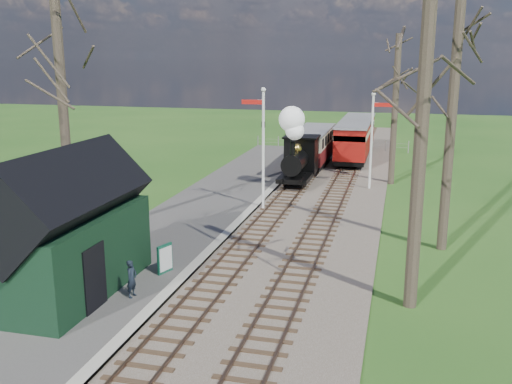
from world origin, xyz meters
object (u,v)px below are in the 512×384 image
at_px(person, 132,279).
at_px(semaphore_near, 262,140).
at_px(locomotive, 297,151).
at_px(red_carriage_a, 353,143).
at_px(sign_board, 165,259).
at_px(station_shed, 66,231).
at_px(bench, 97,286).
at_px(red_carriage_b, 358,133).
at_px(coach, 313,145).
at_px(semaphore_far, 373,133).

bearing_deg(person, semaphore_near, -0.21).
relative_size(locomotive, red_carriage_a, 0.84).
xyz_separation_m(locomotive, sign_board, (-1.92, -15.61, -1.46)).
height_order(station_shed, bench, station_shed).
relative_size(red_carriage_b, person, 4.64).
relative_size(semaphore_near, coach, 0.82).
bearing_deg(person, station_shed, 98.44).
xyz_separation_m(station_shed, coach, (4.30, 23.96, -0.67)).
relative_size(station_shed, red_carriage_b, 1.11).
xyz_separation_m(sign_board, person, (-0.20, -2.20, 0.09)).
relative_size(station_shed, person, 5.15).
height_order(red_carriage_b, person, red_carriage_b).
xyz_separation_m(semaphore_far, sign_board, (-6.30, -15.72, -2.63)).
distance_m(locomotive, coach, 6.10).
height_order(station_shed, semaphore_far, semaphore_far).
distance_m(coach, bench, 24.32).
distance_m(semaphore_near, coach, 12.15).
bearing_deg(locomotive, semaphore_far, 1.43).
bearing_deg(sign_board, person, -95.11).
relative_size(station_shed, sign_board, 6.02).
bearing_deg(locomotive, bench, -100.25).
bearing_deg(bench, red_carriage_a, 77.20).
relative_size(semaphore_far, coach, 0.75).
bearing_deg(station_shed, coach, 79.83).
xyz_separation_m(coach, red_carriage_a, (2.60, 1.75, 0.04)).
relative_size(semaphore_near, sign_board, 5.94).
xyz_separation_m(coach, bench, (-3.27, -24.07, -1.07)).
bearing_deg(sign_board, semaphore_near, 83.20).
xyz_separation_m(station_shed, locomotive, (4.29, 17.89, -0.08)).
xyz_separation_m(sign_board, bench, (-1.34, -2.40, -0.19)).
bearing_deg(semaphore_near, sign_board, -96.80).
height_order(coach, red_carriage_a, red_carriage_a).
xyz_separation_m(red_carriage_a, sign_board, (-4.53, -23.43, -0.92)).
distance_m(semaphore_far, red_carriage_a, 8.09).
distance_m(locomotive, red_carriage_b, 13.58).
xyz_separation_m(red_carriage_b, sign_board, (-4.53, -28.93, -0.92)).
bearing_deg(sign_board, red_carriage_a, 79.06).
bearing_deg(person, locomotive, -0.49).
height_order(red_carriage_b, bench, red_carriage_b).
xyz_separation_m(bench, person, (1.14, 0.20, 0.28)).
bearing_deg(bench, coach, 82.27).
xyz_separation_m(semaphore_far, red_carriage_b, (-1.77, 13.21, -1.71)).
bearing_deg(coach, sign_board, -95.08).
bearing_deg(coach, semaphore_far, -53.72).
distance_m(semaphore_near, bench, 12.75).
height_order(sign_board, person, person).
bearing_deg(semaphore_near, semaphore_far, 49.40).
distance_m(locomotive, sign_board, 15.80).
height_order(coach, red_carriage_b, red_carriage_b).
height_order(red_carriage_a, sign_board, red_carriage_a).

